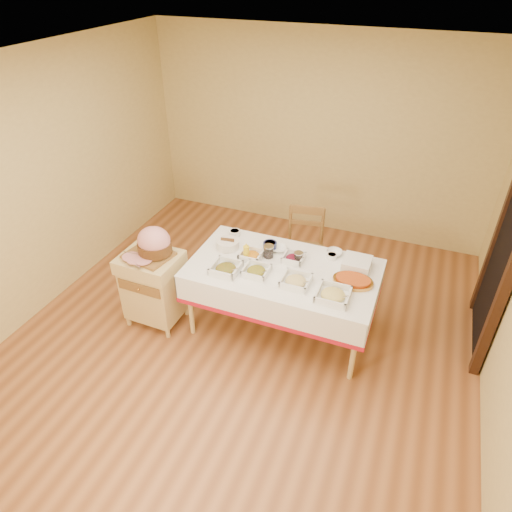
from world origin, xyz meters
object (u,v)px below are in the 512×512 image
(plate_stack, at_px, (357,264))
(butcher_cart, at_px, (153,285))
(brass_platter, at_px, (353,281))
(ham_on_board, at_px, (153,244))
(preserve_jar_right, at_px, (298,258))
(dining_table, at_px, (283,281))
(mustard_bottle, at_px, (246,252))
(dining_chair, at_px, (304,248))
(bread_basket, at_px, (228,244))
(preserve_jar_left, at_px, (269,252))

(plate_stack, bearing_deg, butcher_cart, -161.56)
(butcher_cart, relative_size, brass_platter, 2.17)
(ham_on_board, height_order, preserve_jar_right, ham_on_board)
(dining_table, height_order, preserve_jar_right, preserve_jar_right)
(mustard_bottle, relative_size, plate_stack, 0.72)
(dining_chair, xyz_separation_m, plate_stack, (0.68, -0.55, 0.32))
(ham_on_board, bearing_deg, dining_chair, 44.07)
(dining_chair, distance_m, preserve_jar_right, 0.75)
(mustard_bottle, height_order, brass_platter, mustard_bottle)
(dining_chair, bearing_deg, ham_on_board, -135.93)
(bread_basket, relative_size, plate_stack, 0.89)
(bread_basket, bearing_deg, ham_on_board, -140.78)
(dining_chair, bearing_deg, brass_platter, -49.00)
(dining_chair, bearing_deg, mustard_bottle, -114.24)
(preserve_jar_left, relative_size, brass_platter, 0.35)
(preserve_jar_right, xyz_separation_m, plate_stack, (0.55, 0.12, -0.00))
(butcher_cart, bearing_deg, dining_table, 16.65)
(butcher_cart, bearing_deg, plate_stack, 18.44)
(dining_chair, distance_m, bread_basket, 0.98)
(mustard_bottle, bearing_deg, dining_chair, 65.76)
(ham_on_board, relative_size, mustard_bottle, 2.49)
(ham_on_board, relative_size, plate_stack, 1.79)
(dining_table, relative_size, butcher_cart, 2.24)
(plate_stack, distance_m, brass_platter, 0.25)
(ham_on_board, relative_size, preserve_jar_left, 3.57)
(butcher_cart, bearing_deg, preserve_jar_left, 25.18)
(dining_table, distance_m, dining_chair, 0.82)
(plate_stack, bearing_deg, brass_platter, -85.83)
(preserve_jar_left, bearing_deg, preserve_jar_right, 3.84)
(preserve_jar_right, height_order, bread_basket, preserve_jar_right)
(preserve_jar_left, xyz_separation_m, plate_stack, (0.85, 0.14, -0.01))
(dining_table, relative_size, preserve_jar_left, 13.98)
(preserve_jar_right, relative_size, mustard_bottle, 0.60)
(ham_on_board, bearing_deg, preserve_jar_left, 24.49)
(butcher_cart, bearing_deg, mustard_bottle, 23.61)
(bread_basket, bearing_deg, preserve_jar_left, -0.20)
(mustard_bottle, bearing_deg, brass_platter, 0.45)
(preserve_jar_right, xyz_separation_m, bread_basket, (-0.75, -0.02, -0.01))
(dining_table, bearing_deg, mustard_bottle, 179.29)
(preserve_jar_right, xyz_separation_m, brass_platter, (0.57, -0.13, -0.03))
(preserve_jar_left, xyz_separation_m, mustard_bottle, (-0.19, -0.12, 0.02))
(ham_on_board, height_order, preserve_jar_left, ham_on_board)
(ham_on_board, height_order, bread_basket, ham_on_board)
(butcher_cart, height_order, preserve_jar_left, preserve_jar_left)
(bread_basket, xyz_separation_m, brass_platter, (1.32, -0.11, -0.02))
(dining_chair, distance_m, brass_platter, 1.10)
(dining_table, relative_size, plate_stack, 7.00)
(ham_on_board, bearing_deg, plate_stack, 17.85)
(dining_table, bearing_deg, ham_on_board, -164.34)
(butcher_cart, bearing_deg, preserve_jar_right, 20.87)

